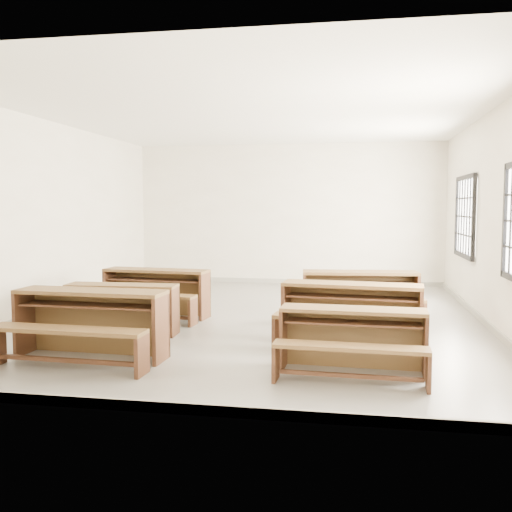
% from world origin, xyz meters
% --- Properties ---
extents(room, '(8.50, 8.50, 3.20)m').
position_xyz_m(room, '(0.09, 0.00, 2.14)').
color(room, slate).
rests_on(room, ground).
extents(desk_set_0, '(1.83, 1.00, 0.81)m').
position_xyz_m(desk_set_0, '(-1.51, -2.70, 0.47)').
color(desk_set_0, brown).
rests_on(desk_set_0, ground).
extents(desk_set_1, '(1.58, 0.86, 0.70)m').
position_xyz_m(desk_set_1, '(-1.66, -1.44, 0.41)').
color(desk_set_1, brown).
rests_on(desk_set_1, ground).
extents(desk_set_2, '(1.79, 1.05, 0.77)m').
position_xyz_m(desk_set_2, '(-1.63, -0.15, 0.45)').
color(desk_set_2, brown).
rests_on(desk_set_2, ground).
extents(desk_set_3, '(1.58, 0.87, 0.70)m').
position_xyz_m(desk_set_3, '(1.53, -2.76, 0.41)').
color(desk_set_3, brown).
rests_on(desk_set_3, ground).
extents(desk_set_4, '(1.86, 1.10, 0.80)m').
position_xyz_m(desk_set_4, '(1.50, -1.53, 0.47)').
color(desk_set_4, brown).
rests_on(desk_set_4, ground).
extents(desk_set_5, '(1.83, 1.06, 0.79)m').
position_xyz_m(desk_set_5, '(1.63, -0.04, 0.46)').
color(desk_set_5, brown).
rests_on(desk_set_5, ground).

